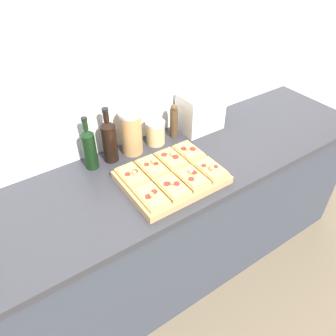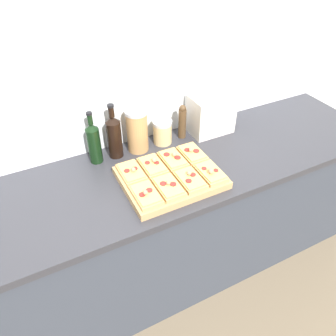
% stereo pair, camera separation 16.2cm
% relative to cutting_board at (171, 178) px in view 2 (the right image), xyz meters
% --- Properties ---
extents(ground_plane, '(12.00, 12.00, 0.00)m').
position_rel_cutting_board_xyz_m(ground_plane, '(0.01, -0.23, -0.91)').
color(ground_plane, brown).
extents(wall_back, '(6.00, 0.06, 2.50)m').
position_rel_cutting_board_xyz_m(wall_back, '(0.01, 0.45, 0.34)').
color(wall_back, silver).
rests_on(wall_back, ground_plane).
extents(kitchen_counter, '(2.63, 0.67, 0.89)m').
position_rel_cutting_board_xyz_m(kitchen_counter, '(0.01, 0.09, -0.46)').
color(kitchen_counter, '#333842').
rests_on(kitchen_counter, ground_plane).
extents(cutting_board, '(0.48, 0.38, 0.04)m').
position_rel_cutting_board_xyz_m(cutting_board, '(0.00, 0.00, 0.00)').
color(cutting_board, tan).
rests_on(cutting_board, kitchen_counter).
extents(pizza_slice_back_left, '(0.11, 0.17, 0.05)m').
position_rel_cutting_board_xyz_m(pizza_slice_back_left, '(-0.17, 0.09, 0.03)').
color(pizza_slice_back_left, tan).
rests_on(pizza_slice_back_left, cutting_board).
extents(pizza_slice_back_midleft, '(0.11, 0.17, 0.05)m').
position_rel_cutting_board_xyz_m(pizza_slice_back_midleft, '(-0.06, 0.09, 0.03)').
color(pizza_slice_back_midleft, tan).
rests_on(pizza_slice_back_midleft, cutting_board).
extents(pizza_slice_back_midright, '(0.11, 0.17, 0.05)m').
position_rel_cutting_board_xyz_m(pizza_slice_back_midright, '(0.06, 0.09, 0.03)').
color(pizza_slice_back_midright, tan).
rests_on(pizza_slice_back_midright, cutting_board).
extents(pizza_slice_back_right, '(0.11, 0.17, 0.05)m').
position_rel_cutting_board_xyz_m(pizza_slice_back_right, '(0.17, 0.09, 0.03)').
color(pizza_slice_back_right, tan).
rests_on(pizza_slice_back_right, cutting_board).
extents(pizza_slice_front_left, '(0.11, 0.17, 0.05)m').
position_rel_cutting_board_xyz_m(pizza_slice_front_left, '(-0.17, -0.09, 0.03)').
color(pizza_slice_front_left, tan).
rests_on(pizza_slice_front_left, cutting_board).
extents(pizza_slice_front_midleft, '(0.11, 0.17, 0.05)m').
position_rel_cutting_board_xyz_m(pizza_slice_front_midleft, '(-0.06, -0.09, 0.03)').
color(pizza_slice_front_midleft, tan).
rests_on(pizza_slice_front_midleft, cutting_board).
extents(pizza_slice_front_midright, '(0.11, 0.17, 0.05)m').
position_rel_cutting_board_xyz_m(pizza_slice_front_midright, '(0.06, -0.09, 0.03)').
color(pizza_slice_front_midright, tan).
rests_on(pizza_slice_front_midright, cutting_board).
extents(pizza_slice_front_right, '(0.11, 0.17, 0.06)m').
position_rel_cutting_board_xyz_m(pizza_slice_front_right, '(0.17, -0.09, 0.03)').
color(pizza_slice_front_right, tan).
rests_on(pizza_slice_front_right, cutting_board).
extents(olive_oil_bottle, '(0.07, 0.07, 0.29)m').
position_rel_cutting_board_xyz_m(olive_oil_bottle, '(-0.28, 0.32, 0.10)').
color(olive_oil_bottle, black).
rests_on(olive_oil_bottle, kitchen_counter).
extents(wine_bottle, '(0.08, 0.08, 0.31)m').
position_rel_cutting_board_xyz_m(wine_bottle, '(-0.17, 0.32, 0.11)').
color(wine_bottle, black).
rests_on(wine_bottle, kitchen_counter).
extents(grain_jar_tall, '(0.12, 0.12, 0.25)m').
position_rel_cutting_board_xyz_m(grain_jar_tall, '(-0.04, 0.32, 0.10)').
color(grain_jar_tall, '#AD7F4C').
rests_on(grain_jar_tall, kitchen_counter).
extents(grain_jar_short, '(0.11, 0.11, 0.14)m').
position_rel_cutting_board_xyz_m(grain_jar_short, '(0.11, 0.32, 0.05)').
color(grain_jar_short, tan).
rests_on(grain_jar_short, kitchen_counter).
extents(pepper_mill, '(0.05, 0.05, 0.21)m').
position_rel_cutting_board_xyz_m(pepper_mill, '(0.24, 0.32, 0.08)').
color(pepper_mill, '#47331E').
rests_on(pepper_mill, kitchen_counter).
extents(toaster_oven, '(0.27, 0.17, 0.23)m').
position_rel_cutting_board_xyz_m(toaster_oven, '(0.42, 0.31, 0.10)').
color(toaster_oven, beige).
rests_on(toaster_oven, kitchen_counter).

